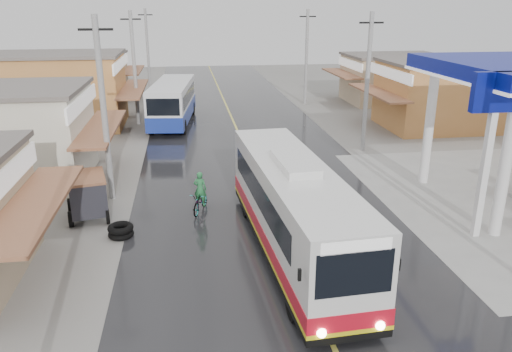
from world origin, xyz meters
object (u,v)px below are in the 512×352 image
(coach_bus, at_px, (293,209))
(second_bus, at_px, (173,102))
(tyre_stack, at_px, (121,231))
(cyclist, at_px, (200,199))
(tricycle_near, at_px, (87,194))

(coach_bus, xyz_separation_m, second_bus, (-4.46, 20.95, -0.04))
(coach_bus, height_order, tyre_stack, coach_bus)
(second_bus, height_order, cyclist, second_bus)
(tricycle_near, bearing_deg, second_bus, 66.83)
(coach_bus, xyz_separation_m, cyclist, (-3.08, 4.11, -1.07))
(cyclist, bearing_deg, second_bus, 114.05)
(tyre_stack, bearing_deg, second_bus, 84.79)
(tricycle_near, xyz_separation_m, tyre_stack, (1.50, -2.09, -0.79))
(cyclist, bearing_deg, coach_bus, -33.76)
(second_bus, relative_size, tricycle_near, 3.82)
(coach_bus, height_order, second_bus, coach_bus)
(cyclist, relative_size, tricycle_near, 0.75)
(second_bus, bearing_deg, cyclist, -78.86)
(coach_bus, bearing_deg, cyclist, 123.53)
(coach_bus, relative_size, tricycle_near, 4.58)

